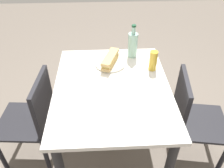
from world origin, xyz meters
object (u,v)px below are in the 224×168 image
chair_near (191,117)px  beer_glass (153,61)px  dining_table (112,99)px  chair_far (34,117)px  baguette_sandwich_near (111,59)px  knife_near (104,62)px  water_bottle (133,44)px  plate_near (111,64)px

chair_near → beer_glass: beer_glass is taller
dining_table → chair_far: 0.63m
chair_far → chair_near: same height
baguette_sandwich_near → knife_near: size_ratio=1.49×
chair_near → knife_near: (0.36, 0.66, 0.30)m
dining_table → knife_near: 0.32m
knife_near → chair_near: bearing=-118.5°
chair_far → baguette_sandwich_near: 0.75m
chair_far → dining_table: bearing=-89.4°
chair_near → baguette_sandwich_near: (0.35, 0.60, 0.33)m
chair_near → knife_near: size_ratio=4.73×
chair_far → baguette_sandwich_near: same height
dining_table → chair_far: size_ratio=1.21×
knife_near → water_bottle: (0.11, -0.24, 0.09)m
chair_near → plate_near: size_ratio=3.51×
chair_far → water_bottle: size_ratio=3.03×
dining_table → knife_near: bearing=9.8°
plate_near → beer_glass: bearing=-104.7°
chair_near → water_bottle: 0.74m
chair_far → plate_near: (0.28, -0.61, 0.29)m
chair_near → plate_near: 0.76m
chair_near → baguette_sandwich_near: same height
plate_near → water_bottle: (0.12, -0.19, 0.10)m
chair_far → chair_near: 1.22m
chair_far → water_bottle: bearing=-63.1°
knife_near → beer_glass: beer_glass is taller
plate_near → knife_near: bearing=81.6°
knife_near → chair_far: bearing=117.6°
water_bottle → knife_near: bearing=115.1°
dining_table → baguette_sandwich_near: 0.33m
chair_far → plate_near: bearing=-65.0°
water_bottle → beer_glass: water_bottle is taller
chair_far → beer_glass: bearing=-77.9°
chair_far → plate_near: chair_far is taller
chair_near → knife_near: 0.81m
dining_table → beer_glass: 0.43m
dining_table → knife_near: size_ratio=5.71×
dining_table → chair_near: chair_near is taller
chair_far → knife_near: size_ratio=4.73×
chair_near → water_bottle: size_ratio=3.03×
baguette_sandwich_near → chair_far: bearing=115.0°
plate_near → chair_far: bearing=115.0°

